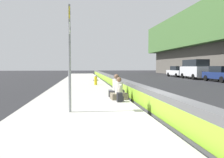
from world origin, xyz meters
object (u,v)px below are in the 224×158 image
at_px(seated_person_foreground, 119,92).
at_px(parked_car_far, 178,71).
at_px(route_sign_post, 70,51).
at_px(backpack, 120,97).
at_px(fire_hydrant, 96,80).
at_px(seated_person_middle, 116,89).
at_px(parked_car_fourth, 221,74).
at_px(parked_car_midline, 195,69).

xyz_separation_m(seated_person_foreground, parked_car_far, (22.90, -13.14, 0.40)).
bearing_deg(route_sign_post, backpack, -47.02).
bearing_deg(route_sign_post, fire_hydrant, -7.85).
bearing_deg(seated_person_middle, parked_car_fourth, -50.47).
height_order(backpack, parked_car_far, parked_car_far).
xyz_separation_m(seated_person_foreground, seated_person_middle, (1.07, -0.04, 0.03)).
height_order(route_sign_post, parked_car_far, route_sign_post).
xyz_separation_m(route_sign_post, backpack, (1.89, -2.03, -1.88)).
distance_m(seated_person_foreground, seated_person_middle, 1.07).
bearing_deg(route_sign_post, parked_car_midline, -37.14).
bearing_deg(route_sign_post, parked_car_far, -30.82).
bearing_deg(seated_person_middle, backpack, 176.02).
xyz_separation_m(backpack, parked_car_midline, (18.15, -13.15, 1.02)).
bearing_deg(parked_car_far, seated_person_foreground, 150.16).
relative_size(route_sign_post, parked_car_fourth, 0.80).
xyz_separation_m(route_sign_post, parked_car_midline, (20.03, -15.17, -0.86)).
distance_m(backpack, parked_car_far, 27.13).
bearing_deg(backpack, route_sign_post, 132.98).
bearing_deg(route_sign_post, parked_car_fourth, -46.39).
relative_size(seated_person_foreground, seated_person_middle, 0.91).
bearing_deg(parked_car_far, backpack, 150.81).
bearing_deg(seated_person_middle, route_sign_post, 149.98).
relative_size(parked_car_midline, parked_car_far, 1.13).
bearing_deg(fire_hydrant, backpack, -176.42).
xyz_separation_m(route_sign_post, fire_hydrant, (10.70, -1.48, -1.62)).
bearing_deg(seated_person_foreground, seated_person_middle, -2.13).
relative_size(fire_hydrant, parked_car_far, 0.19).
height_order(route_sign_post, seated_person_middle, route_sign_post).
relative_size(parked_car_fourth, parked_car_midline, 0.88).
bearing_deg(seated_person_middle, fire_hydrant, 5.57).
height_order(fire_hydrant, parked_car_fourth, parked_car_fourth).
relative_size(route_sign_post, parked_car_far, 0.79).
height_order(seated_person_middle, backpack, seated_person_middle).
distance_m(route_sign_post, parked_car_far, 29.80).
height_order(seated_person_foreground, parked_car_midline, parked_car_midline).
relative_size(seated_person_foreground, parked_car_far, 0.23).
bearing_deg(backpack, parked_car_midline, -35.92).
relative_size(fire_hydrant, parked_car_fourth, 0.19).
bearing_deg(parked_car_fourth, fire_hydrant, 105.69).
relative_size(seated_person_middle, parked_car_fourth, 0.25).
relative_size(backpack, parked_car_far, 0.09).
height_order(seated_person_middle, parked_car_midline, parked_car_midline).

